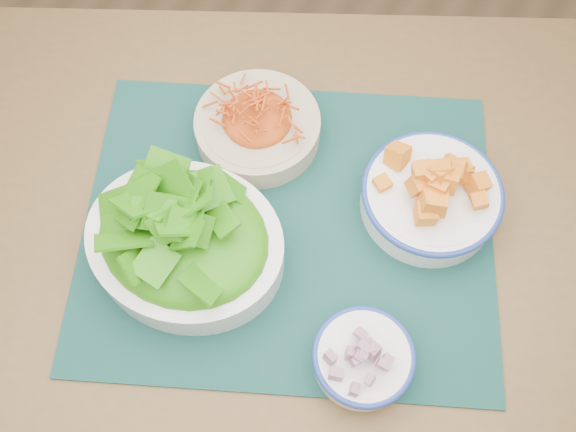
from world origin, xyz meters
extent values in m
plane|color=#9E764C|center=(0.00, 0.00, 0.00)|extent=(4.00, 4.00, 0.00)
cube|color=brown|center=(-0.02, -0.26, 0.73)|extent=(1.48, 1.28, 0.04)
cylinder|color=brown|center=(-0.68, -0.17, 0.35)|extent=(0.06, 0.06, 0.71)
cylinder|color=brown|center=(0.35, 0.30, 0.35)|extent=(0.06, 0.06, 0.71)
cube|color=black|center=(0.02, -0.24, 0.75)|extent=(0.74, 0.68, 0.00)
cylinder|color=#BEAD8D|center=(-0.09, -0.12, 0.78)|extent=(0.24, 0.24, 0.04)
ellipsoid|color=#D45114|center=(-0.09, -0.12, 0.81)|extent=(0.17, 0.17, 0.03)
cylinder|color=white|center=(0.19, -0.12, 0.78)|extent=(0.25, 0.25, 0.05)
torus|color=navy|center=(0.19, -0.12, 0.80)|extent=(0.20, 0.20, 0.01)
ellipsoid|color=orange|center=(0.19, -0.12, 0.83)|extent=(0.17, 0.17, 0.05)
ellipsoid|color=#166904|center=(-0.09, -0.34, 0.84)|extent=(0.24, 0.21, 0.06)
cylinder|color=white|center=(0.19, -0.38, 0.78)|extent=(0.15, 0.15, 0.04)
torus|color=navy|center=(0.19, -0.38, 0.79)|extent=(0.13, 0.13, 0.01)
ellipsoid|color=maroon|center=(0.19, -0.38, 0.81)|extent=(0.11, 0.11, 0.03)
camera|label=1|loc=(0.19, -0.60, 1.61)|focal=40.00mm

